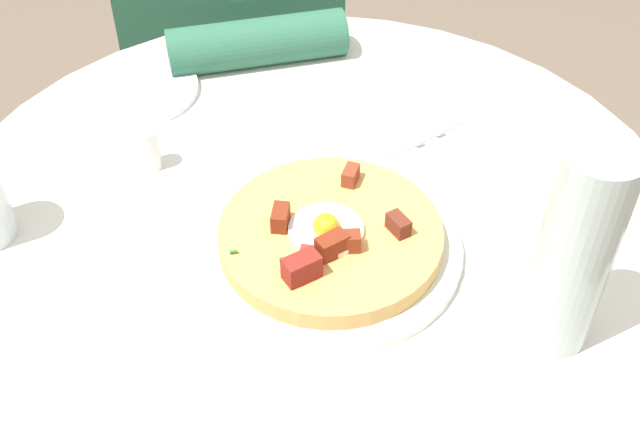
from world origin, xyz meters
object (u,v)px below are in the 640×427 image
object	(u,v)px
fork	(397,101)
dining_table	(312,296)
knife	(377,111)
breakfast_pizza	(330,236)
water_bottle	(574,251)
pizza_plate	(330,247)
person_seated	(237,78)
salt_shaker	(148,149)
bread_plate	(137,90)

from	to	relation	value
fork	dining_table	bearing A→B (deg)	113.23
knife	breakfast_pizza	bearing A→B (deg)	129.22
fork	water_bottle	bearing A→B (deg)	161.47
pizza_plate	breakfast_pizza	bearing A→B (deg)	-113.91
breakfast_pizza	water_bottle	xyz separation A→B (m)	(0.21, -0.14, 0.09)
dining_table	person_seated	distance (m)	0.60
person_seated	salt_shaker	size ratio (longest dim) A/B	20.39
bread_plate	fork	xyz separation A→B (m)	(0.36, -0.08, 0.00)
breakfast_pizza	knife	xyz separation A→B (m)	(0.10, 0.25, -0.02)
water_bottle	breakfast_pizza	bearing A→B (deg)	146.00
bread_plate	water_bottle	world-z (taller)	water_bottle
bread_plate	water_bottle	xyz separation A→B (m)	(0.43, -0.48, 0.11)
person_seated	fork	bearing A→B (deg)	-62.49
salt_shaker	water_bottle	bearing A→B (deg)	-37.70
dining_table	knife	world-z (taller)	knife
fork	salt_shaker	bearing A→B (deg)	76.03
person_seated	water_bottle	world-z (taller)	person_seated
person_seated	pizza_plate	world-z (taller)	person_seated
breakfast_pizza	pizza_plate	bearing A→B (deg)	66.09
pizza_plate	breakfast_pizza	distance (m)	0.02
water_bottle	pizza_plate	bearing A→B (deg)	145.60
dining_table	water_bottle	distance (m)	0.42
water_bottle	salt_shaker	xyz separation A→B (m)	(-0.41, 0.32, -0.09)
dining_table	salt_shaker	size ratio (longest dim) A/B	16.17
pizza_plate	fork	bearing A→B (deg)	64.00
salt_shaker	dining_table	bearing A→B (deg)	-26.36
person_seated	knife	distance (m)	0.51
person_seated	water_bottle	bearing A→B (deg)	-70.41
pizza_plate	bread_plate	size ratio (longest dim) A/B	1.70
water_bottle	salt_shaker	size ratio (longest dim) A/B	4.15
bread_plate	person_seated	bearing A→B (deg)	67.13
dining_table	person_seated	world-z (taller)	person_seated
dining_table	person_seated	size ratio (longest dim) A/B	0.79
dining_table	breakfast_pizza	world-z (taller)	breakfast_pizza
fork	knife	size ratio (longest dim) A/B	1.00
bread_plate	fork	bearing A→B (deg)	-12.03
person_seated	dining_table	bearing A→B (deg)	-83.03
fork	salt_shaker	xyz separation A→B (m)	(-0.33, -0.09, 0.02)
fork	salt_shaker	distance (m)	0.35
person_seated	salt_shaker	bearing A→B (deg)	-103.10
knife	salt_shaker	distance (m)	0.31
knife	person_seated	bearing A→B (deg)	-6.09
dining_table	fork	world-z (taller)	fork
pizza_plate	knife	bearing A→B (deg)	68.43
water_bottle	dining_table	bearing A→B (deg)	134.59
bread_plate	water_bottle	size ratio (longest dim) A/B	0.75
bread_plate	pizza_plate	bearing A→B (deg)	-56.29
breakfast_pizza	bread_plate	bearing A→B (deg)	123.50
person_seated	knife	xyz separation A→B (m)	(0.18, -0.43, 0.21)
knife	water_bottle	bearing A→B (deg)	166.32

